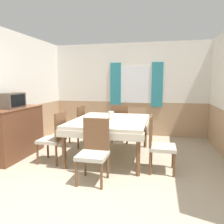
{
  "coord_description": "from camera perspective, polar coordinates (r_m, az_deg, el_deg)",
  "views": [
    {
      "loc": [
        0.92,
        -2.36,
        1.54
      ],
      "look_at": [
        -0.03,
        1.85,
        0.93
      ],
      "focal_mm": 35.0,
      "sensor_mm": 36.0,
      "label": 1
    }
  ],
  "objects": [
    {
      "name": "chair_left_far",
      "position": [
        5.24,
        -9.32,
        -3.45
      ],
      "size": [
        0.44,
        0.44,
        0.96
      ],
      "rotation": [
        0.0,
        0.0,
        1.57
      ],
      "color": "brown",
      "rests_on": "ground_plane"
    },
    {
      "name": "ground_plane",
      "position": [
        2.97,
        -7.96,
        -23.26
      ],
      "size": [
        16.0,
        16.0,
        0.0
      ],
      "primitive_type": "plane",
      "color": "tan"
    },
    {
      "name": "chair_head_near",
      "position": [
        3.42,
        -4.72,
        -9.57
      ],
      "size": [
        0.44,
        0.44,
        0.96
      ],
      "rotation": [
        0.0,
        0.0,
        3.14
      ],
      "color": "brown",
      "rests_on": "ground_plane"
    },
    {
      "name": "wall_left",
      "position": [
        5.3,
        -23.43,
        4.8
      ],
      "size": [
        0.05,
        4.22,
        2.6
      ],
      "color": "white",
      "rests_on": "ground_plane"
    },
    {
      "name": "dining_table",
      "position": [
        4.41,
        -0.41,
        -3.2
      ],
      "size": [
        1.49,
        1.8,
        0.78
      ],
      "color": "beige",
      "rests_on": "ground_plane"
    },
    {
      "name": "vase",
      "position": [
        4.33,
        -0.26,
        -0.93
      ],
      "size": [
        0.11,
        0.11,
        0.17
      ],
      "color": "silver",
      "rests_on": "dining_table"
    },
    {
      "name": "chair_right_near",
      "position": [
        3.82,
        11.93,
        -7.8
      ],
      "size": [
        0.44,
        0.44,
        0.96
      ],
      "rotation": [
        0.0,
        0.0,
        4.71
      ],
      "color": "brown",
      "rests_on": "ground_plane"
    },
    {
      "name": "wall_back",
      "position": [
        6.28,
        4.44,
        5.9
      ],
      "size": [
        4.75,
        0.09,
        2.6
      ],
      "color": "white",
      "rests_on": "ground_plane"
    },
    {
      "name": "tv",
      "position": [
        4.74,
        -24.65,
        2.74
      ],
      "size": [
        0.29,
        0.51,
        0.3
      ],
      "color": "#51473D",
      "rests_on": "sideboard"
    },
    {
      "name": "sideboard",
      "position": [
        4.86,
        -23.68,
        -4.82
      ],
      "size": [
        0.46,
        1.33,
        1.01
      ],
      "color": "brown",
      "rests_on": "ground_plane"
    },
    {
      "name": "chair_head_window",
      "position": [
        5.52,
        2.23,
        -2.76
      ],
      "size": [
        0.44,
        0.44,
        0.96
      ],
      "color": "brown",
      "rests_on": "ground_plane"
    },
    {
      "name": "chair_left_near",
      "position": [
        4.29,
        -14.7,
        -6.15
      ],
      "size": [
        0.44,
        0.44,
        0.96
      ],
      "rotation": [
        0.0,
        0.0,
        1.57
      ],
      "color": "brown",
      "rests_on": "ground_plane"
    }
  ]
}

